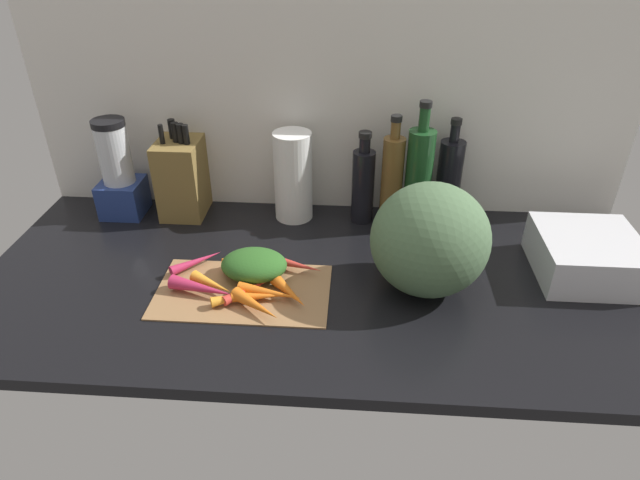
{
  "coord_description": "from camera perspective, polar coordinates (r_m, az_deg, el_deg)",
  "views": [
    {
      "loc": [
        8.37,
        -112.36,
        80.63
      ],
      "look_at": [
        0.67,
        -5.4,
        13.73
      ],
      "focal_mm": 30.78,
      "sensor_mm": 36.0,
      "label": 1
    }
  ],
  "objects": [
    {
      "name": "wall_back",
      "position": [
        1.59,
        0.92,
        13.43
      ],
      "size": [
        170.0,
        3.0,
        60.0
      ],
      "primitive_type": "cube",
      "color": "silver",
      "rests_on": "ground_plane"
    },
    {
      "name": "carrot_11",
      "position": [
        1.29,
        -5.23,
        -5.48
      ],
      "size": [
        15.83,
        6.08,
        2.97
      ],
      "primitive_type": "cone",
      "rotation": [
        0.0,
        1.57,
        -0.21
      ],
      "color": "orange",
      "rests_on": "cutting_board"
    },
    {
      "name": "carrot_7",
      "position": [
        1.39,
        -3.03,
        -2.47
      ],
      "size": [
        16.86,
        8.33,
        3.27
      ],
      "primitive_type": "cone",
      "rotation": [
        0.0,
        1.57,
        -0.32
      ],
      "color": "red",
      "rests_on": "cutting_board"
    },
    {
      "name": "ground_plane",
      "position": [
        1.39,
        -0.11,
        -4.13
      ],
      "size": [
        170.0,
        80.0,
        3.0
      ],
      "primitive_type": "cube",
      "color": "black"
    },
    {
      "name": "carrot_1",
      "position": [
        1.43,
        -12.7,
        -2.18
      ],
      "size": [
        12.24,
        11.49,
        2.55
      ],
      "primitive_type": "cone",
      "rotation": [
        0.0,
        1.57,
        0.74
      ],
      "color": "#B2264C",
      "rests_on": "cutting_board"
    },
    {
      "name": "carrot_3",
      "position": [
        1.29,
        -6.27,
        -5.83
      ],
      "size": [
        13.25,
        4.13,
        2.52
      ],
      "primitive_type": "cone",
      "rotation": [
        0.0,
        1.57,
        0.13
      ],
      "color": "orange",
      "rests_on": "cutting_board"
    },
    {
      "name": "winter_squash",
      "position": [
        1.29,
        11.34,
        -0.01
      ],
      "size": [
        27.61,
        25.99,
        27.37
      ],
      "primitive_type": "ellipsoid",
      "color": "#4C6B47",
      "rests_on": "ground_plane"
    },
    {
      "name": "bottle_1",
      "position": [
        1.55,
        7.48,
        6.19
      ],
      "size": [
        6.13,
        6.13,
        32.51
      ],
      "color": "brown",
      "rests_on": "ground_plane"
    },
    {
      "name": "bottle_2",
      "position": [
        1.55,
        10.18,
        6.44
      ],
      "size": [
        7.46,
        7.46,
        36.58
      ],
      "color": "#19421E",
      "rests_on": "ground_plane"
    },
    {
      "name": "carrot_greens_pile",
      "position": [
        1.36,
        -6.87,
        -2.58
      ],
      "size": [
        16.24,
        12.49,
        6.87
      ],
      "primitive_type": "ellipsoid",
      "color": "#2D6023",
      "rests_on": "cutting_board"
    },
    {
      "name": "paper_towel_roll",
      "position": [
        1.58,
        -2.81,
        6.63
      ],
      "size": [
        10.96,
        10.96,
        26.13
      ],
      "primitive_type": "cylinder",
      "color": "white",
      "rests_on": "ground_plane"
    },
    {
      "name": "carrot_6",
      "position": [
        1.26,
        -6.68,
        -6.77
      ],
      "size": [
        13.03,
        10.81,
        3.26
      ],
      "primitive_type": "cone",
      "rotation": [
        0.0,
        1.57,
        -0.64
      ],
      "color": "orange",
      "rests_on": "cutting_board"
    },
    {
      "name": "cutting_board",
      "position": [
        1.34,
        -8.0,
        -5.24
      ],
      "size": [
        41.63,
        24.24,
        0.8
      ],
      "primitive_type": "cube",
      "color": "#997047",
      "rests_on": "ground_plane"
    },
    {
      "name": "dish_rack",
      "position": [
        1.52,
        25.97,
        -1.45
      ],
      "size": [
        24.2,
        25.05,
        10.32
      ],
      "primitive_type": "cube",
      "color": "silver",
      "rests_on": "ground_plane"
    },
    {
      "name": "knife_block",
      "position": [
        1.66,
        -14.09,
        6.45
      ],
      "size": [
        12.26,
        16.36,
        28.14
      ],
      "color": "olive",
      "rests_on": "ground_plane"
    },
    {
      "name": "carrot_5",
      "position": [
        1.29,
        -8.93,
        -5.9
      ],
      "size": [
        10.78,
        6.78,
        2.46
      ],
      "primitive_type": "cone",
      "rotation": [
        0.0,
        1.57,
        0.44
      ],
      "color": "orange",
      "rests_on": "cutting_board"
    },
    {
      "name": "bottle_0",
      "position": [
        1.57,
        4.49,
        5.8
      ],
      "size": [
        6.45,
        6.45,
        27.24
      ],
      "color": "black",
      "rests_on": "ground_plane"
    },
    {
      "name": "carrot_9",
      "position": [
        1.4,
        -6.79,
        -2.29
      ],
      "size": [
        10.64,
        5.32,
        2.79
      ],
      "primitive_type": "cone",
      "rotation": [
        0.0,
        1.57,
        -0.26
      ],
      "color": "red",
      "rests_on": "cutting_board"
    },
    {
      "name": "carrot_2",
      "position": [
        1.33,
        -12.12,
        -4.93
      ],
      "size": [
        17.0,
        7.65,
        3.57
      ],
      "primitive_type": "cone",
      "rotation": [
        0.0,
        1.57,
        -0.25
      ],
      "color": "#B2264C",
      "rests_on": "cutting_board"
    },
    {
      "name": "carrot_0",
      "position": [
        1.32,
        -7.26,
        -5.03
      ],
      "size": [
        12.16,
        12.22,
        2.39
      ],
      "primitive_type": "cone",
      "rotation": [
        0.0,
        1.57,
        0.79
      ],
      "color": "red",
      "rests_on": "cutting_board"
    },
    {
      "name": "blender_appliance",
      "position": [
        1.7,
        -20.2,
        6.38
      ],
      "size": [
        12.05,
        12.05,
        29.09
      ],
      "color": "navy",
      "rests_on": "ground_plane"
    },
    {
      "name": "carrot_10",
      "position": [
        1.4,
        -7.25,
        -2.42
      ],
      "size": [
        14.22,
        4.73,
        3.23
      ],
      "primitive_type": "cone",
      "rotation": [
        0.0,
        1.57,
        0.11
      ],
      "color": "orange",
      "rests_on": "cutting_board"
    },
    {
      "name": "carrot_8",
      "position": [
        1.34,
        -11.19,
        -4.48
      ],
      "size": [
        11.59,
        8.21,
        2.99
      ],
      "primitive_type": "cone",
      "rotation": [
        0.0,
        1.57,
        -0.5
      ],
      "color": "orange",
      "rests_on": "cutting_board"
    },
    {
      "name": "bottle_3",
      "position": [
        1.62,
        13.23,
        6.16
      ],
      "size": [
        7.09,
        7.09,
        30.53
      ],
      "color": "black",
      "rests_on": "ground_plane"
    },
    {
      "name": "carrot_4",
      "position": [
        1.29,
        -3.16,
        -5.47
      ],
      "size": [
        10.33,
        11.57,
        3.03
      ],
      "primitive_type": "cone",
      "rotation": [
        0.0,
        1.57,
        -0.88
      ],
      "color": "orange",
      "rests_on": "cutting_board"
    }
  ]
}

